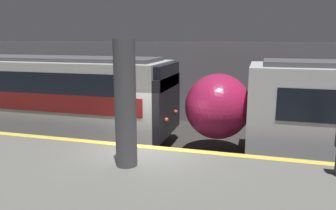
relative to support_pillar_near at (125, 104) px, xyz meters
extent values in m
plane|color=#33302D|center=(0.06, 1.66, -2.69)|extent=(120.00, 120.00, 0.00)
cube|color=slate|center=(0.06, -0.86, -2.16)|extent=(40.00, 5.02, 1.06)
cube|color=#EAD14C|center=(0.06, 1.51, -1.63)|extent=(40.00, 0.30, 0.01)
cube|color=gray|center=(0.06, 9.10, -0.63)|extent=(50.00, 0.15, 4.14)
cylinder|color=#56565B|center=(0.00, 0.00, 0.00)|extent=(0.55, 0.55, 3.26)
ellipsoid|color=#B21E4C|center=(1.81, 4.40, -0.83)|extent=(2.42, 2.84, 2.40)
sphere|color=#F2EFCC|center=(0.86, 4.40, -1.26)|extent=(0.20, 0.20, 0.20)
cube|color=black|center=(-0.14, 4.40, -0.92)|extent=(0.25, 3.03, 2.28)
cube|color=black|center=(-0.14, 4.40, 0.23)|extent=(0.25, 2.72, 0.91)
sphere|color=#EA4C42|center=(0.02, 3.71, -1.32)|extent=(0.18, 0.18, 0.18)
sphere|color=#EA4C42|center=(0.02, 5.10, -1.32)|extent=(0.18, 0.18, 0.18)
camera|label=1|loc=(3.23, -7.52, 1.65)|focal=35.00mm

